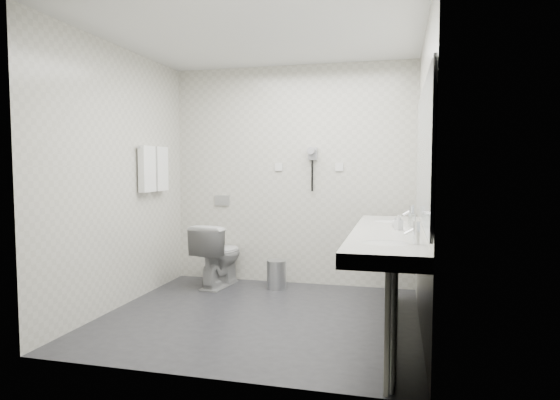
# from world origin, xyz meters

# --- Properties ---
(floor) EXTENTS (2.80, 2.80, 0.00)m
(floor) POSITION_xyz_m (0.00, 0.00, 0.00)
(floor) COLOR #26262A
(floor) RESTS_ON ground
(ceiling) EXTENTS (2.80, 2.80, 0.00)m
(ceiling) POSITION_xyz_m (0.00, 0.00, 2.50)
(ceiling) COLOR silver
(ceiling) RESTS_ON wall_back
(wall_back) EXTENTS (2.80, 0.00, 2.80)m
(wall_back) POSITION_xyz_m (0.00, 1.30, 1.25)
(wall_back) COLOR beige
(wall_back) RESTS_ON floor
(wall_front) EXTENTS (2.80, 0.00, 2.80)m
(wall_front) POSITION_xyz_m (0.00, -1.30, 1.25)
(wall_front) COLOR beige
(wall_front) RESTS_ON floor
(wall_left) EXTENTS (0.00, 2.60, 2.60)m
(wall_left) POSITION_xyz_m (-1.40, 0.00, 1.25)
(wall_left) COLOR beige
(wall_left) RESTS_ON floor
(wall_right) EXTENTS (0.00, 2.60, 2.60)m
(wall_right) POSITION_xyz_m (1.40, 0.00, 1.25)
(wall_right) COLOR beige
(wall_right) RESTS_ON floor
(vanity_counter) EXTENTS (0.55, 2.20, 0.10)m
(vanity_counter) POSITION_xyz_m (1.12, -0.20, 0.80)
(vanity_counter) COLOR silver
(vanity_counter) RESTS_ON floor
(vanity_panel) EXTENTS (0.03, 2.15, 0.75)m
(vanity_panel) POSITION_xyz_m (1.15, -0.20, 0.38)
(vanity_panel) COLOR gray
(vanity_panel) RESTS_ON floor
(vanity_post_near) EXTENTS (0.06, 0.06, 0.75)m
(vanity_post_near) POSITION_xyz_m (1.18, -1.24, 0.38)
(vanity_post_near) COLOR silver
(vanity_post_near) RESTS_ON floor
(vanity_post_far) EXTENTS (0.06, 0.06, 0.75)m
(vanity_post_far) POSITION_xyz_m (1.18, 0.84, 0.38)
(vanity_post_far) COLOR silver
(vanity_post_far) RESTS_ON floor
(mirror) EXTENTS (0.02, 2.20, 1.05)m
(mirror) POSITION_xyz_m (1.39, -0.20, 1.45)
(mirror) COLOR #B2BCC6
(mirror) RESTS_ON wall_right
(basin_near) EXTENTS (0.40, 0.31, 0.05)m
(basin_near) POSITION_xyz_m (1.12, -0.85, 0.83)
(basin_near) COLOR silver
(basin_near) RESTS_ON vanity_counter
(basin_far) EXTENTS (0.40, 0.31, 0.05)m
(basin_far) POSITION_xyz_m (1.12, 0.45, 0.83)
(basin_far) COLOR silver
(basin_far) RESTS_ON vanity_counter
(faucet_near) EXTENTS (0.04, 0.04, 0.15)m
(faucet_near) POSITION_xyz_m (1.32, -0.85, 0.92)
(faucet_near) COLOR silver
(faucet_near) RESTS_ON vanity_counter
(faucet_far) EXTENTS (0.04, 0.04, 0.15)m
(faucet_far) POSITION_xyz_m (1.32, 0.45, 0.92)
(faucet_far) COLOR silver
(faucet_far) RESTS_ON vanity_counter
(soap_bottle_a) EXTENTS (0.08, 0.08, 0.12)m
(soap_bottle_a) POSITION_xyz_m (1.21, -0.17, 0.91)
(soap_bottle_a) COLOR silver
(soap_bottle_a) RESTS_ON vanity_counter
(soap_bottle_b) EXTENTS (0.09, 0.09, 0.08)m
(soap_bottle_b) POSITION_xyz_m (1.18, 0.03, 0.89)
(soap_bottle_b) COLOR silver
(soap_bottle_b) RESTS_ON vanity_counter
(soap_bottle_c) EXTENTS (0.05, 0.05, 0.11)m
(soap_bottle_c) POSITION_xyz_m (1.22, -0.16, 0.90)
(soap_bottle_c) COLOR silver
(soap_bottle_c) RESTS_ON vanity_counter
(glass_left) EXTENTS (0.06, 0.06, 0.11)m
(glass_left) POSITION_xyz_m (1.32, 0.07, 0.91)
(glass_left) COLOR silver
(glass_left) RESTS_ON vanity_counter
(toilet) EXTENTS (0.48, 0.75, 0.71)m
(toilet) POSITION_xyz_m (-0.77, 0.95, 0.36)
(toilet) COLOR silver
(toilet) RESTS_ON floor
(flush_plate) EXTENTS (0.18, 0.02, 0.12)m
(flush_plate) POSITION_xyz_m (-0.85, 1.29, 0.95)
(flush_plate) COLOR #B2B5BA
(flush_plate) RESTS_ON wall_back
(pedal_bin) EXTENTS (0.25, 0.25, 0.30)m
(pedal_bin) POSITION_xyz_m (-0.10, 0.98, 0.15)
(pedal_bin) COLOR #B2B5BA
(pedal_bin) RESTS_ON floor
(bin_lid) EXTENTS (0.22, 0.22, 0.02)m
(bin_lid) POSITION_xyz_m (-0.10, 0.98, 0.31)
(bin_lid) COLOR #B2B5BA
(bin_lid) RESTS_ON pedal_bin
(towel_rail) EXTENTS (0.02, 0.62, 0.02)m
(towel_rail) POSITION_xyz_m (-1.35, 0.55, 1.55)
(towel_rail) COLOR silver
(towel_rail) RESTS_ON wall_left
(towel_near) EXTENTS (0.07, 0.24, 0.48)m
(towel_near) POSITION_xyz_m (-1.34, 0.41, 1.33)
(towel_near) COLOR white
(towel_near) RESTS_ON towel_rail
(towel_far) EXTENTS (0.07, 0.24, 0.48)m
(towel_far) POSITION_xyz_m (-1.34, 0.69, 1.33)
(towel_far) COLOR white
(towel_far) RESTS_ON towel_rail
(dryer_cradle) EXTENTS (0.10, 0.04, 0.14)m
(dryer_cradle) POSITION_xyz_m (0.25, 1.27, 1.50)
(dryer_cradle) COLOR #96969B
(dryer_cradle) RESTS_ON wall_back
(dryer_barrel) EXTENTS (0.08, 0.14, 0.08)m
(dryer_barrel) POSITION_xyz_m (0.25, 1.20, 1.53)
(dryer_barrel) COLOR #96969B
(dryer_barrel) RESTS_ON dryer_cradle
(dryer_cord) EXTENTS (0.02, 0.02, 0.35)m
(dryer_cord) POSITION_xyz_m (0.25, 1.26, 1.25)
(dryer_cord) COLOR black
(dryer_cord) RESTS_ON dryer_cradle
(switch_plate_a) EXTENTS (0.09, 0.02, 0.09)m
(switch_plate_a) POSITION_xyz_m (-0.15, 1.29, 1.35)
(switch_plate_a) COLOR silver
(switch_plate_a) RESTS_ON wall_back
(switch_plate_b) EXTENTS (0.09, 0.02, 0.09)m
(switch_plate_b) POSITION_xyz_m (0.55, 1.29, 1.35)
(switch_plate_b) COLOR silver
(switch_plate_b) RESTS_ON wall_back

